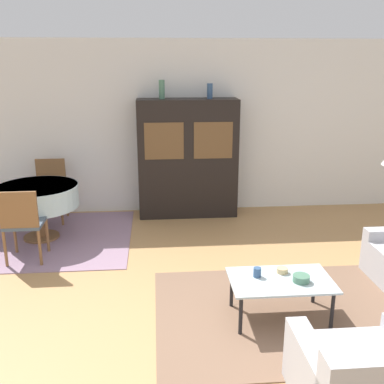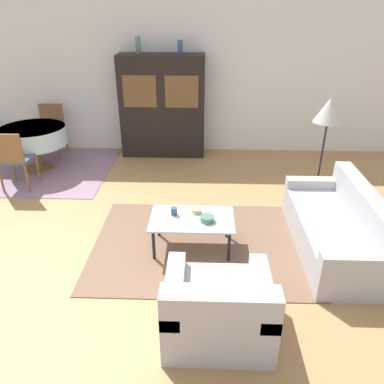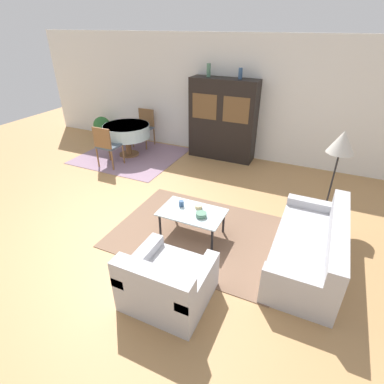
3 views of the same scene
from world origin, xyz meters
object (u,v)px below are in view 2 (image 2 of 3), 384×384
(dining_chair_near, at_px, (13,157))
(couch, at_px, (338,229))
(cup, at_px, (174,211))
(armchair, at_px, (218,309))
(bowl_small, at_px, (196,211))
(dining_chair_far, at_px, (51,126))
(vase_tall, at_px, (138,45))
(bowl, at_px, (207,219))
(coffee_table, at_px, (192,221))
(vase_short, at_px, (180,47))
(display_cabinet, at_px, (163,107))
(dining_table, at_px, (33,136))
(floor_lamp, at_px, (329,114))

(dining_chair_near, bearing_deg, couch, -17.79)
(couch, xyz_separation_m, cup, (-1.92, 0.02, 0.18))
(armchair, height_order, bowl_small, armchair)
(dining_chair_near, xyz_separation_m, dining_chair_far, (0.00, 1.53, 0.00))
(vase_tall, bearing_deg, bowl, -69.09)
(dining_chair_far, xyz_separation_m, vase_tall, (1.73, 0.08, 1.42))
(coffee_table, distance_m, cup, 0.24)
(couch, height_order, vase_short, vase_short)
(coffee_table, height_order, vase_short, vase_short)
(vase_tall, xyz_separation_m, vase_short, (0.72, 0.00, -0.03))
(couch, bearing_deg, bowl_small, 87.10)
(armchair, relative_size, cup, 9.98)
(couch, distance_m, vase_tall, 4.43)
(display_cabinet, distance_m, dining_table, 2.29)
(vase_tall, bearing_deg, display_cabinet, -0.14)
(couch, distance_m, armchair, 1.95)
(armchair, bearing_deg, dining_table, 130.68)
(vase_short, bearing_deg, coffee_table, -84.25)
(dining_chair_far, distance_m, cup, 3.88)
(bowl_small, bearing_deg, couch, -2.90)
(coffee_table, xyz_separation_m, bowl_small, (0.05, 0.13, 0.07))
(coffee_table, distance_m, dining_chair_far, 4.08)
(couch, height_order, bowl_small, couch)
(dining_table, bearing_deg, coffee_table, -39.16)
(couch, height_order, vase_tall, vase_tall)
(dining_table, height_order, bowl_small, dining_table)
(display_cabinet, relative_size, dining_chair_far, 1.97)
(dining_chair_far, bearing_deg, floor_lamp, 160.68)
(cup, bearing_deg, dining_chair_near, 151.03)
(couch, relative_size, dining_table, 1.69)
(couch, bearing_deg, display_cabinet, 37.77)
(bowl, relative_size, vase_tall, 0.57)
(floor_lamp, xyz_separation_m, bowl_small, (-1.77, -1.27, -0.83))
(armchair, distance_m, dining_chair_near, 4.10)
(dining_table, xyz_separation_m, bowl_small, (2.80, -2.11, -0.17))
(cup, distance_m, vase_tall, 3.47)
(coffee_table, relative_size, dining_chair_near, 1.04)
(coffee_table, relative_size, dining_table, 0.88)
(couch, bearing_deg, dining_table, 63.80)
(armchair, distance_m, dining_chair_far, 5.25)
(vase_short, bearing_deg, bowl, -81.25)
(bowl_small, distance_m, vase_tall, 3.50)
(armchair, relative_size, bowl, 5.91)
(cup, bearing_deg, bowl, -18.86)
(bowl, xyz_separation_m, vase_short, (-0.48, 3.15, 1.49))
(vase_tall, relative_size, vase_short, 1.24)
(armchair, height_order, dining_chair_near, dining_chair_near)
(couch, bearing_deg, armchair, 132.61)
(cup, height_order, bowl, cup)
(display_cabinet, bearing_deg, vase_short, 0.16)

